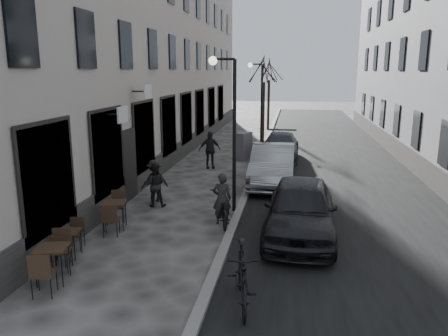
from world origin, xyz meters
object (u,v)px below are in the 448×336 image
(tree_near, at_px, (264,70))
(bistro_set_a, at_px, (52,261))
(pedestrian_mid, at_px, (155,181))
(streetlamp_near, at_px, (229,117))
(bistro_set_c, at_px, (115,212))
(pedestrian_far, at_px, (210,150))
(utility_cabinet, at_px, (244,146))
(bistro_set_b, at_px, (68,241))
(car_far, at_px, (280,146))
(pedestrian_near, at_px, (155,184))
(tree_far, at_px, (269,70))
(bicycle, at_px, (222,208))
(car_mid, at_px, (273,165))
(streetlamp_far, at_px, (259,96))
(car_near, at_px, (300,209))
(moped, at_px, (242,276))

(tree_near, xyz_separation_m, bistro_set_a, (-3.22, -20.67, -4.16))
(tree_near, relative_size, pedestrian_mid, 3.71)
(streetlamp_near, bearing_deg, bistro_set_c, -144.71)
(bistro_set_c, height_order, pedestrian_far, pedestrian_far)
(streetlamp_near, height_order, utility_cabinet, streetlamp_near)
(bistro_set_b, bearing_deg, pedestrian_far, 74.49)
(car_far, bearing_deg, pedestrian_near, -112.93)
(bistro_set_a, bearing_deg, tree_far, 70.26)
(bistro_set_c, bearing_deg, bicycle, 3.42)
(car_mid, bearing_deg, streetlamp_far, 98.95)
(bicycle, xyz_separation_m, car_mid, (1.30, 5.08, 0.33))
(bistro_set_a, relative_size, utility_cabinet, 1.17)
(bicycle, distance_m, pedestrian_near, 2.96)
(tree_far, distance_m, bistro_set_c, 23.81)
(bistro_set_a, distance_m, car_near, 6.62)
(bistro_set_a, distance_m, pedestrian_near, 5.78)
(streetlamp_far, distance_m, tree_near, 3.36)
(streetlamp_far, relative_size, bistro_set_b, 3.57)
(pedestrian_far, bearing_deg, utility_cabinet, 36.25)
(car_far, bearing_deg, bistro_set_a, -106.05)
(utility_cabinet, xyz_separation_m, pedestrian_near, (-2.13, -8.53, 0.05))
(pedestrian_far, relative_size, car_mid, 0.36)
(pedestrian_far, bearing_deg, car_near, -84.96)
(streetlamp_far, distance_m, tree_far, 9.12)
(bistro_set_c, xyz_separation_m, moped, (4.29, -3.80, 0.14))
(tree_near, xyz_separation_m, car_near, (2.27, -16.98, -3.84))
(utility_cabinet, xyz_separation_m, pedestrian_far, (-1.39, -2.23, 0.17))
(streetlamp_near, distance_m, streetlamp_far, 12.00)
(streetlamp_near, bearing_deg, pedestrian_mid, 167.56)
(bistro_set_c, xyz_separation_m, pedestrian_near, (0.52, 2.30, 0.29))
(bicycle, distance_m, car_near, 2.48)
(car_near, distance_m, car_mid, 5.85)
(streetlamp_far, relative_size, utility_cabinet, 3.48)
(moped, bearing_deg, streetlamp_far, 83.53)
(bicycle, relative_size, car_near, 0.39)
(bistro_set_c, bearing_deg, moped, -54.29)
(bistro_set_a, bearing_deg, streetlamp_far, 67.04)
(car_near, relative_size, moped, 2.28)
(pedestrian_mid, xyz_separation_m, car_far, (4.21, 8.51, -0.08))
(streetlamp_near, distance_m, car_mid, 4.61)
(tree_near, bearing_deg, moped, -87.07)
(pedestrian_far, relative_size, car_far, 0.38)
(car_mid, bearing_deg, bistro_set_b, -120.14)
(utility_cabinet, bearing_deg, tree_near, 107.68)
(streetlamp_near, height_order, car_near, streetlamp_near)
(bistro_set_b, distance_m, pedestrian_mid, 5.04)
(bistro_set_b, distance_m, pedestrian_near, 4.54)
(streetlamp_far, distance_m, pedestrian_far, 6.34)
(utility_cabinet, xyz_separation_m, car_mid, (1.76, -4.85, 0.09))
(tree_near, bearing_deg, bistro_set_c, -100.56)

